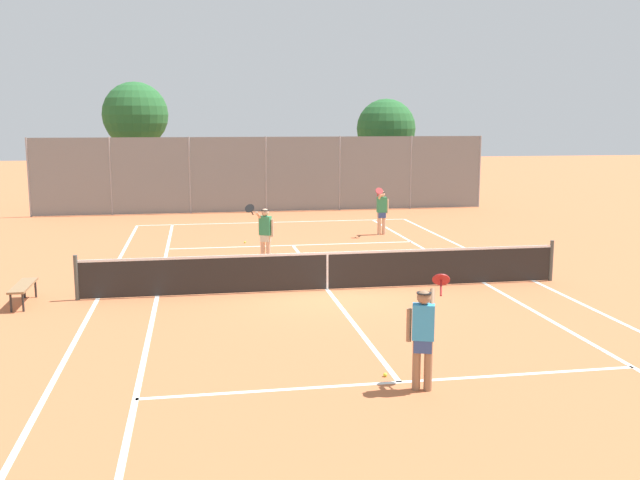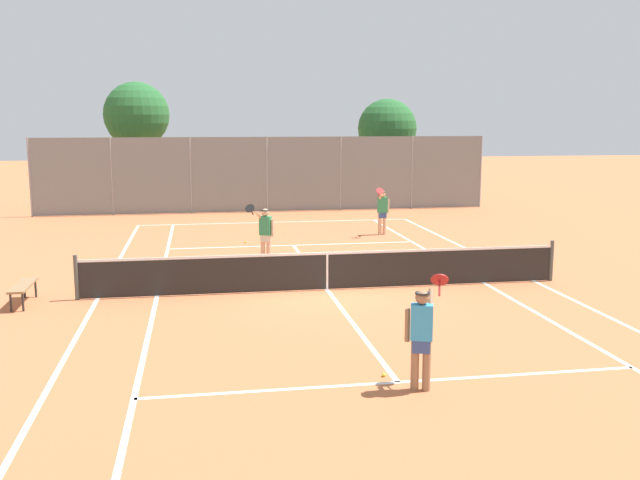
# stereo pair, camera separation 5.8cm
# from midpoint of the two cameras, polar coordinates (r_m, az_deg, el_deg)

# --- Properties ---
(ground_plane) EXTENTS (120.00, 120.00, 0.00)m
(ground_plane) POSITION_cam_midpoint_polar(r_m,az_deg,el_deg) (17.72, 0.67, -4.00)
(ground_plane) COLOR #BC663D
(court_line_markings) EXTENTS (11.10, 23.90, 0.01)m
(court_line_markings) POSITION_cam_midpoint_polar(r_m,az_deg,el_deg) (17.71, 0.67, -3.99)
(court_line_markings) COLOR silver
(court_line_markings) RESTS_ON ground
(tennis_net) EXTENTS (12.00, 0.10, 1.07)m
(tennis_net) POSITION_cam_midpoint_polar(r_m,az_deg,el_deg) (17.60, 0.67, -2.39)
(tennis_net) COLOR #474C47
(tennis_net) RESTS_ON ground
(player_near_side) EXTENTS (0.83, 0.70, 1.77)m
(player_near_side) POSITION_cam_midpoint_polar(r_m,az_deg,el_deg) (11.20, 8.28, -7.34)
(player_near_side) COLOR #936B4C
(player_near_side) RESTS_ON ground
(player_far_left) EXTENTS (0.88, 0.66, 1.77)m
(player_far_left) POSITION_cam_midpoint_polar(r_m,az_deg,el_deg) (20.95, -4.32, 0.69)
(player_far_left) COLOR #D8A884
(player_far_left) RESTS_ON ground
(player_far_right) EXTENTS (0.64, 0.75, 1.77)m
(player_far_right) POSITION_cam_midpoint_polar(r_m,az_deg,el_deg) (26.10, 5.08, 2.45)
(player_far_right) COLOR #D8A884
(player_far_right) RESTS_ON ground
(loose_tennis_ball_0) EXTENTS (0.07, 0.07, 0.07)m
(loose_tennis_ball_0) POSITION_cam_midpoint_polar(r_m,az_deg,el_deg) (24.45, -5.93, -0.17)
(loose_tennis_ball_0) COLOR #D1DB33
(loose_tennis_ball_0) RESTS_ON ground
(loose_tennis_ball_1) EXTENTS (0.07, 0.07, 0.07)m
(loose_tennis_ball_1) POSITION_cam_midpoint_polar(r_m,az_deg,el_deg) (11.95, 5.26, -10.69)
(loose_tennis_ball_1) COLOR #D1DB33
(loose_tennis_ball_1) RESTS_ON ground
(loose_tennis_ball_2) EXTENTS (0.07, 0.07, 0.07)m
(loose_tennis_ball_2) POSITION_cam_midpoint_polar(r_m,az_deg,el_deg) (21.66, -2.71, -1.40)
(loose_tennis_ball_2) COLOR #D1DB33
(loose_tennis_ball_2) RESTS_ON ground
(courtside_bench) EXTENTS (0.36, 1.50, 0.47)m
(courtside_bench) POSITION_cam_midpoint_polar(r_m,az_deg,el_deg) (17.60, -22.57, -3.48)
(courtside_bench) COLOR olive
(courtside_bench) RESTS_ON ground
(back_fence) EXTENTS (20.56, 0.08, 3.41)m
(back_fence) POSITION_cam_midpoint_polar(r_m,az_deg,el_deg) (32.56, -4.21, 5.26)
(back_fence) COLOR gray
(back_fence) RESTS_ON ground
(tree_behind_left) EXTENTS (3.13, 3.13, 5.95)m
(tree_behind_left) POSITION_cam_midpoint_polar(r_m,az_deg,el_deg) (35.92, -14.57, 9.52)
(tree_behind_left) COLOR brown
(tree_behind_left) RESTS_ON ground
(tree_behind_right) EXTENTS (2.98, 2.98, 5.21)m
(tree_behind_right) POSITION_cam_midpoint_polar(r_m,az_deg,el_deg) (36.79, 5.50, 8.77)
(tree_behind_right) COLOR brown
(tree_behind_right) RESTS_ON ground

